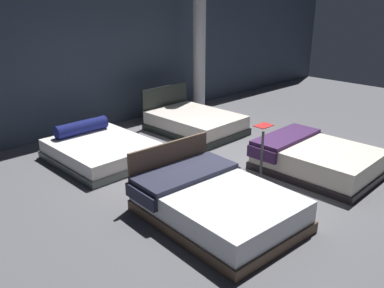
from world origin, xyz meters
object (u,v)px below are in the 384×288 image
(bed_2, at_px, (101,150))
(bed_3, at_px, (194,122))
(support_pillar, at_px, (199,44))
(bed_0, at_px, (215,203))
(bed_1, at_px, (316,159))
(price_sign, at_px, (261,165))

(bed_2, height_order, bed_3, bed_3)
(bed_2, xyz_separation_m, support_pillar, (3.75, 1.19, 1.55))
(bed_0, xyz_separation_m, bed_1, (2.43, -0.13, -0.00))
(bed_3, distance_m, price_sign, 3.06)
(bed_2, relative_size, price_sign, 1.84)
(bed_1, distance_m, bed_2, 3.91)
(price_sign, relative_size, support_pillar, 0.30)
(bed_0, distance_m, support_pillar, 5.78)
(price_sign, xyz_separation_m, support_pillar, (2.56, 4.01, 1.34))
(bed_2, relative_size, bed_3, 0.94)
(bed_1, distance_m, bed_3, 3.05)
(price_sign, bearing_deg, bed_0, -174.10)
(bed_1, height_order, support_pillar, support_pillar)
(bed_0, distance_m, bed_1, 2.43)
(price_sign, distance_m, support_pillar, 4.94)
(bed_1, xyz_separation_m, price_sign, (-1.24, 0.25, 0.17))
(bed_3, bearing_deg, bed_2, 177.75)
(bed_1, height_order, bed_2, bed_2)
(bed_1, relative_size, support_pillar, 0.57)
(bed_3, height_order, price_sign, price_sign)
(bed_2, xyz_separation_m, price_sign, (1.19, -2.82, 0.22))
(bed_3, xyz_separation_m, support_pillar, (1.33, 1.21, 1.53))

